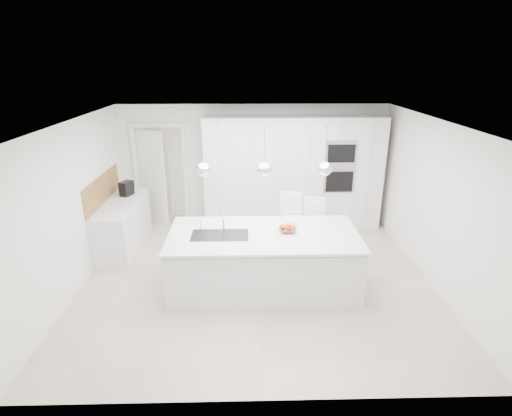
{
  "coord_description": "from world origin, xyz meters",
  "views": [
    {
      "loc": [
        -0.15,
        -5.69,
        3.34
      ],
      "look_at": [
        0.0,
        0.3,
        1.1
      ],
      "focal_mm": 28.0,
      "sensor_mm": 36.0,
      "label": 1
    }
  ],
  "objects_px": {
    "fruit_bowl": "(288,230)",
    "island_base": "(264,263)",
    "espresso_machine": "(127,188)",
    "bar_stool_left": "(291,229)",
    "bar_stool_right": "(315,232)"
  },
  "relations": [
    {
      "from": "fruit_bowl",
      "to": "island_base",
      "type": "bearing_deg",
      "value": -163.71
    },
    {
      "from": "island_base",
      "to": "fruit_bowl",
      "type": "xyz_separation_m",
      "value": [
        0.36,
        0.11,
        0.5
      ]
    },
    {
      "from": "espresso_machine",
      "to": "bar_stool_left",
      "type": "xyz_separation_m",
      "value": [
        3.04,
        -0.99,
        -0.44
      ]
    },
    {
      "from": "bar_stool_left",
      "to": "fruit_bowl",
      "type": "bearing_deg",
      "value": -95.72
    },
    {
      "from": "bar_stool_right",
      "to": "island_base",
      "type": "bearing_deg",
      "value": -127.42
    },
    {
      "from": "bar_stool_left",
      "to": "island_base",
      "type": "bearing_deg",
      "value": -114.64
    },
    {
      "from": "fruit_bowl",
      "to": "bar_stool_left",
      "type": "xyz_separation_m",
      "value": [
        0.15,
        0.8,
        -0.33
      ]
    },
    {
      "from": "bar_stool_left",
      "to": "bar_stool_right",
      "type": "xyz_separation_m",
      "value": [
        0.4,
        -0.1,
        -0.03
      ]
    },
    {
      "from": "fruit_bowl",
      "to": "bar_stool_right",
      "type": "xyz_separation_m",
      "value": [
        0.54,
        0.7,
        -0.36
      ]
    },
    {
      "from": "fruit_bowl",
      "to": "espresso_machine",
      "type": "xyz_separation_m",
      "value": [
        -2.89,
        1.79,
        0.1
      ]
    },
    {
      "from": "espresso_machine",
      "to": "bar_stool_right",
      "type": "distance_m",
      "value": 3.63
    },
    {
      "from": "island_base",
      "to": "espresso_machine",
      "type": "xyz_separation_m",
      "value": [
        -2.53,
        1.89,
        0.61
      ]
    },
    {
      "from": "fruit_bowl",
      "to": "bar_stool_left",
      "type": "bearing_deg",
      "value": 79.55
    },
    {
      "from": "bar_stool_left",
      "to": "bar_stool_right",
      "type": "bearing_deg",
      "value": -9.02
    },
    {
      "from": "bar_stool_left",
      "to": "bar_stool_right",
      "type": "distance_m",
      "value": 0.41
    }
  ]
}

